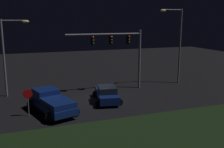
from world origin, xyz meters
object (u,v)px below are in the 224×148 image
at_px(street_lamp_left, 9,48).
at_px(pickup_truck, 51,101).
at_px(car_sedan, 107,94).
at_px(stop_sign, 28,97).
at_px(street_lamp_right, 176,37).
at_px(traffic_signal_gantry, 119,45).

bearing_deg(street_lamp_left, pickup_truck, -64.14).
bearing_deg(pickup_truck, car_sedan, -93.78).
relative_size(car_sedan, street_lamp_left, 0.61).
distance_m(pickup_truck, stop_sign, 1.92).
bearing_deg(street_lamp_right, pickup_truck, -160.78).
distance_m(pickup_truck, car_sedan, 5.45).
height_order(car_sedan, street_lamp_left, street_lamp_left).
height_order(pickup_truck, street_lamp_left, street_lamp_left).
bearing_deg(street_lamp_right, car_sedan, -157.67).
bearing_deg(pickup_truck, street_lamp_right, -87.56).
distance_m(car_sedan, street_lamp_right, 11.89).
bearing_deg(pickup_truck, street_lamp_left, 9.08).
relative_size(pickup_truck, street_lamp_right, 0.65).
distance_m(traffic_signal_gantry, stop_sign, 11.53).
bearing_deg(street_lamp_left, stop_sign, -79.20).
xyz_separation_m(car_sedan, street_lamp_right, (10.07, 4.13, 4.80)).
bearing_deg(traffic_signal_gantry, street_lamp_right, 3.89).
xyz_separation_m(pickup_truck, car_sedan, (5.31, 1.23, -0.26)).
xyz_separation_m(traffic_signal_gantry, street_lamp_right, (7.41, 0.50, 0.64)).
bearing_deg(street_lamp_right, stop_sign, -161.86).
distance_m(car_sedan, street_lamp_left, 10.65).
bearing_deg(stop_sign, traffic_signal_gantry, 27.68).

